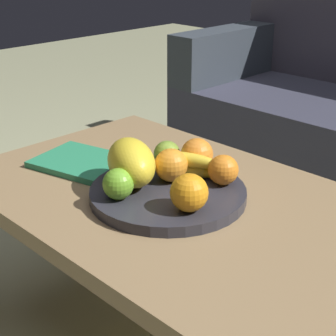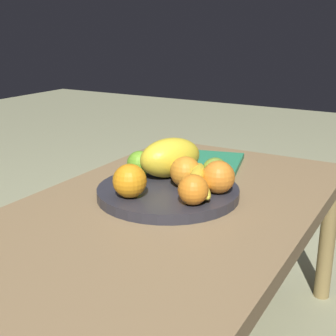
{
  "view_description": "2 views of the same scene",
  "coord_description": "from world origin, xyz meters",
  "px_view_note": "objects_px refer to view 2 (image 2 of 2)",
  "views": [
    {
      "loc": [
        0.73,
        -0.8,
        1.0
      ],
      "look_at": [
        -0.05,
        -0.02,
        0.52
      ],
      "focal_mm": 57.6,
      "sensor_mm": 36.0,
      "label": 1
    },
    {
      "loc": [
        0.9,
        0.52,
        0.86
      ],
      "look_at": [
        -0.05,
        -0.02,
        0.52
      ],
      "focal_mm": 49.71,
      "sensor_mm": 36.0,
      "label": 2
    }
  ],
  "objects_px": {
    "magazine": "(209,164)",
    "coffee_table": "(166,222)",
    "orange_left": "(185,172)",
    "orange_front": "(193,190)",
    "orange_right": "(130,181)",
    "orange_back": "(218,177)",
    "melon_large_front": "(170,157)",
    "apple_front": "(140,164)",
    "apple_left": "(215,170)",
    "banana_bunch": "(200,182)",
    "fruit_bowl": "(168,192)"
  },
  "relations": [
    {
      "from": "orange_right",
      "to": "melon_large_front",
      "type": "bearing_deg",
      "value": 178.78
    },
    {
      "from": "orange_left",
      "to": "apple_front",
      "type": "relative_size",
      "value": 1.13
    },
    {
      "from": "banana_bunch",
      "to": "coffee_table",
      "type": "bearing_deg",
      "value": -49.57
    },
    {
      "from": "orange_left",
      "to": "orange_back",
      "type": "bearing_deg",
      "value": 90.37
    },
    {
      "from": "apple_left",
      "to": "orange_left",
      "type": "bearing_deg",
      "value": -38.2
    },
    {
      "from": "magazine",
      "to": "coffee_table",
      "type": "bearing_deg",
      "value": -6.65
    },
    {
      "from": "coffee_table",
      "to": "orange_back",
      "type": "relative_size",
      "value": 14.19
    },
    {
      "from": "orange_left",
      "to": "apple_left",
      "type": "xyz_separation_m",
      "value": [
        -0.06,
        0.05,
        -0.01
      ]
    },
    {
      "from": "orange_right",
      "to": "orange_left",
      "type": "bearing_deg",
      "value": 149.0
    },
    {
      "from": "fruit_bowl",
      "to": "melon_large_front",
      "type": "xyz_separation_m",
      "value": [
        -0.08,
        -0.04,
        0.06
      ]
    },
    {
      "from": "apple_left",
      "to": "banana_bunch",
      "type": "distance_m",
      "value": 0.09
    },
    {
      "from": "orange_left",
      "to": "magazine",
      "type": "distance_m",
      "value": 0.27
    },
    {
      "from": "apple_left",
      "to": "melon_large_front",
      "type": "bearing_deg",
      "value": -84.96
    },
    {
      "from": "fruit_bowl",
      "to": "orange_front",
      "type": "relative_size",
      "value": 5.07
    },
    {
      "from": "apple_front",
      "to": "apple_left",
      "type": "relative_size",
      "value": 1.04
    },
    {
      "from": "orange_left",
      "to": "magazine",
      "type": "relative_size",
      "value": 0.31
    },
    {
      "from": "orange_left",
      "to": "magazine",
      "type": "height_order",
      "value": "orange_left"
    },
    {
      "from": "apple_front",
      "to": "orange_front",
      "type": "bearing_deg",
      "value": 62.69
    },
    {
      "from": "orange_left",
      "to": "magazine",
      "type": "bearing_deg",
      "value": -167.94
    },
    {
      "from": "apple_left",
      "to": "banana_bunch",
      "type": "bearing_deg",
      "value": -0.52
    },
    {
      "from": "coffee_table",
      "to": "melon_large_front",
      "type": "relative_size",
      "value": 6.43
    },
    {
      "from": "coffee_table",
      "to": "melon_large_front",
      "type": "xyz_separation_m",
      "value": [
        -0.13,
        -0.06,
        0.12
      ]
    },
    {
      "from": "magazine",
      "to": "orange_left",
      "type": "bearing_deg",
      "value": -2.03
    },
    {
      "from": "banana_bunch",
      "to": "magazine",
      "type": "xyz_separation_m",
      "value": [
        -0.28,
        -0.11,
        -0.04
      ]
    },
    {
      "from": "orange_right",
      "to": "apple_left",
      "type": "relative_size",
      "value": 1.22
    },
    {
      "from": "orange_front",
      "to": "apple_front",
      "type": "distance_m",
      "value": 0.24
    },
    {
      "from": "orange_front",
      "to": "orange_back",
      "type": "distance_m",
      "value": 0.1
    },
    {
      "from": "coffee_table",
      "to": "orange_left",
      "type": "distance_m",
      "value": 0.13
    },
    {
      "from": "melon_large_front",
      "to": "orange_front",
      "type": "height_order",
      "value": "melon_large_front"
    },
    {
      "from": "orange_front",
      "to": "apple_front",
      "type": "bearing_deg",
      "value": -117.31
    },
    {
      "from": "apple_left",
      "to": "magazine",
      "type": "height_order",
      "value": "apple_left"
    },
    {
      "from": "orange_front",
      "to": "orange_back",
      "type": "height_order",
      "value": "orange_back"
    },
    {
      "from": "melon_large_front",
      "to": "magazine",
      "type": "relative_size",
      "value": 0.7
    },
    {
      "from": "coffee_table",
      "to": "orange_front",
      "type": "relative_size",
      "value": 16.08
    },
    {
      "from": "apple_front",
      "to": "orange_back",
      "type": "bearing_deg",
      "value": 86.47
    },
    {
      "from": "fruit_bowl",
      "to": "apple_left",
      "type": "distance_m",
      "value": 0.13
    },
    {
      "from": "orange_front",
      "to": "orange_right",
      "type": "distance_m",
      "value": 0.15
    },
    {
      "from": "coffee_table",
      "to": "apple_left",
      "type": "height_order",
      "value": "apple_left"
    },
    {
      "from": "melon_large_front",
      "to": "apple_front",
      "type": "xyz_separation_m",
      "value": [
        0.04,
        -0.07,
        -0.02
      ]
    },
    {
      "from": "apple_front",
      "to": "melon_large_front",
      "type": "bearing_deg",
      "value": 118.45
    },
    {
      "from": "melon_large_front",
      "to": "orange_right",
      "type": "xyz_separation_m",
      "value": [
        0.18,
        -0.0,
        -0.01
      ]
    },
    {
      "from": "orange_right",
      "to": "apple_front",
      "type": "xyz_separation_m",
      "value": [
        -0.14,
        -0.07,
        -0.01
      ]
    },
    {
      "from": "magazine",
      "to": "fruit_bowl",
      "type": "bearing_deg",
      "value": -10.04
    },
    {
      "from": "orange_left",
      "to": "orange_back",
      "type": "relative_size",
      "value": 0.98
    },
    {
      "from": "orange_left",
      "to": "banana_bunch",
      "type": "distance_m",
      "value": 0.06
    },
    {
      "from": "magazine",
      "to": "orange_right",
      "type": "bearing_deg",
      "value": -17.4
    },
    {
      "from": "melon_large_front",
      "to": "orange_back",
      "type": "xyz_separation_m",
      "value": [
        0.05,
        0.16,
        -0.01
      ]
    },
    {
      "from": "orange_left",
      "to": "apple_left",
      "type": "height_order",
      "value": "orange_left"
    },
    {
      "from": "banana_bunch",
      "to": "apple_front",
      "type": "bearing_deg",
      "value": -100.16
    },
    {
      "from": "fruit_bowl",
      "to": "orange_back",
      "type": "xyz_separation_m",
      "value": [
        -0.03,
        0.12,
        0.05
      ]
    }
  ]
}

